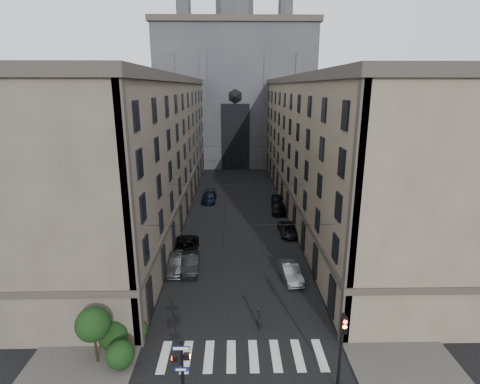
{
  "coord_description": "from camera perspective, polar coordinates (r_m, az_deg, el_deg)",
  "views": [
    {
      "loc": [
        -0.58,
        -16.19,
        17.45
      ],
      "look_at": [
        0.01,
        13.77,
        8.99
      ],
      "focal_mm": 28.0,
      "sensor_mm": 36.0,
      "label": 1
    }
  ],
  "objects": [
    {
      "name": "pedestrian_signal_left",
      "position": [
        23.46,
        -8.85,
        -24.61
      ],
      "size": [
        1.02,
        0.38,
        4.0
      ],
      "color": "black",
      "rests_on": "ground"
    },
    {
      "name": "car_left_far",
      "position": [
        58.91,
        -4.7,
        -0.77
      ],
      "size": [
        2.18,
        5.16,
        1.49
      ],
      "primitive_type": "imported",
      "rotation": [
        0.0,
        0.0,
        -0.02
      ],
      "color": "black",
      "rests_on": "ground"
    },
    {
      "name": "tram_wires",
      "position": [
        52.82,
        -0.48,
        4.63
      ],
      "size": [
        14.0,
        60.0,
        0.43
      ],
      "color": "black",
      "rests_on": "ground"
    },
    {
      "name": "sidewalk_right",
      "position": [
        56.11,
        10.33,
        -2.54
      ],
      "size": [
        7.0,
        80.0,
        0.15
      ],
      "primitive_type": "cube",
      "color": "#383533",
      "rests_on": "ground"
    },
    {
      "name": "car_right_near",
      "position": [
        36.07,
        7.67,
        -11.99
      ],
      "size": [
        2.05,
        4.64,
        1.48
      ],
      "primitive_type": "imported",
      "rotation": [
        0.0,
        0.0,
        0.11
      ],
      "color": "slate",
      "rests_on": "ground"
    },
    {
      "name": "shrub_cluster",
      "position": [
        27.58,
        -19.26,
        -19.81
      ],
      "size": [
        3.9,
        4.4,
        3.9
      ],
      "color": "black",
      "rests_on": "sidewalk_left"
    },
    {
      "name": "traffic_light_right",
      "position": [
        23.81,
        15.22,
        -21.37
      ],
      "size": [
        0.34,
        0.5,
        5.2
      ],
      "color": "black",
      "rests_on": "ground"
    },
    {
      "name": "building_left",
      "position": [
        54.36,
        -14.9,
        6.66
      ],
      "size": [
        13.6,
        60.6,
        18.85
      ],
      "color": "#4A4238",
      "rests_on": "ground"
    },
    {
      "name": "car_right_midfar",
      "position": [
        53.98,
        5.87,
        -2.38
      ],
      "size": [
        2.35,
        5.04,
        1.42
      ],
      "primitive_type": "imported",
      "rotation": [
        0.0,
        0.0,
        -0.07
      ],
      "color": "black",
      "rests_on": "ground"
    },
    {
      "name": "car_right_midnear",
      "position": [
        46.25,
        7.42,
        -5.66
      ],
      "size": [
        2.35,
        4.83,
        1.32
      ],
      "primitive_type": "imported",
      "rotation": [
        0.0,
        0.0,
        0.03
      ],
      "color": "black",
      "rests_on": "ground"
    },
    {
      "name": "car_left_near",
      "position": [
        37.85,
        -9.71,
        -10.58
      ],
      "size": [
        2.33,
        4.85,
        1.6
      ],
      "primitive_type": "imported",
      "rotation": [
        0.0,
        0.0,
        0.1
      ],
      "color": "slate",
      "rests_on": "ground"
    },
    {
      "name": "building_right",
      "position": [
        54.64,
        13.85,
        6.78
      ],
      "size": [
        13.6,
        60.6,
        18.85
      ],
      "color": "brown",
      "rests_on": "ground"
    },
    {
      "name": "pedestrian",
      "position": [
        29.38,
        2.91,
        -18.58
      ],
      "size": [
        0.59,
        0.74,
        1.76
      ],
      "primitive_type": "imported",
      "rotation": [
        0.0,
        0.0,
        1.87
      ],
      "color": "black",
      "rests_on": "ground"
    },
    {
      "name": "zebra_crossing",
      "position": [
        27.45,
        0.37,
        -23.69
      ],
      "size": [
        11.0,
        3.2,
        0.01
      ],
      "primitive_type": "cube",
      "color": "beige",
      "rests_on": "ground"
    },
    {
      "name": "car_left_midnear",
      "position": [
        37.67,
        -7.56,
        -10.66
      ],
      "size": [
        1.88,
        4.78,
        1.55
      ],
      "primitive_type": "imported",
      "rotation": [
        0.0,
        0.0,
        0.05
      ],
      "color": "black",
      "rests_on": "ground"
    },
    {
      "name": "car_left_midfar",
      "position": [
        41.11,
        -8.17,
        -8.33
      ],
      "size": [
        2.91,
        5.74,
        1.55
      ],
      "primitive_type": "imported",
      "rotation": [
        0.0,
        0.0,
        0.06
      ],
      "color": "black",
      "rests_on": "ground"
    },
    {
      "name": "car_right_far",
      "position": [
        57.57,
        5.69,
        -1.21
      ],
      "size": [
        1.84,
        4.25,
        1.43
      ],
      "primitive_type": "imported",
      "rotation": [
        0.0,
        0.0,
        -0.04
      ],
      "color": "black",
      "rests_on": "ground"
    },
    {
      "name": "sidewalk_left",
      "position": [
        55.89,
        -11.3,
        -2.66
      ],
      "size": [
        7.0,
        80.0,
        0.15
      ],
      "primitive_type": "cube",
      "color": "#383533",
      "rests_on": "ground"
    },
    {
      "name": "gothic_tower",
      "position": [
        91.15,
        -0.79,
        15.98
      ],
      "size": [
        35.0,
        23.0,
        58.0
      ],
      "color": "#2D2D33",
      "rests_on": "ground"
    }
  ]
}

